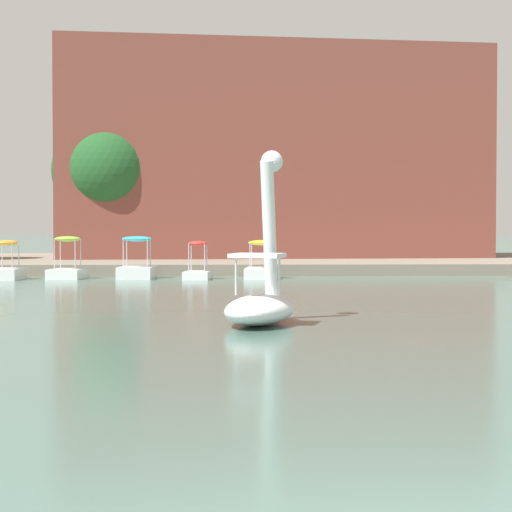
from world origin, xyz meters
name	(u,v)px	position (x,y,z in m)	size (l,w,h in m)	color
shore_bank_far	(243,262)	(0.00, 40.66, 0.23)	(126.29, 18.28, 0.45)	slate
swan_boat	(261,294)	(-0.37, 13.27, 0.58)	(1.89, 2.86, 3.42)	white
pedal_boat_yellow	(262,268)	(0.40, 29.83, 0.40)	(1.41, 2.37, 1.43)	white
pedal_boat_red	(198,269)	(-1.96, 29.46, 0.38)	(1.11, 1.83, 1.41)	white
pedal_boat_cyan	(137,267)	(-4.24, 29.98, 0.43)	(1.36, 2.25, 1.58)	white
pedal_boat_lime	(68,267)	(-6.77, 29.84, 0.44)	(1.35, 1.98, 1.58)	white
pedal_boat_orange	(7,268)	(-8.91, 29.49, 0.42)	(1.08, 1.94, 1.44)	white
tree_sapling_by_fence	(104,170)	(-6.64, 39.78, 4.65)	(6.49, 6.78, 6.69)	#4C3823
apartment_block	(264,158)	(1.20, 44.27, 5.61)	(20.89, 11.64, 10.31)	brown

